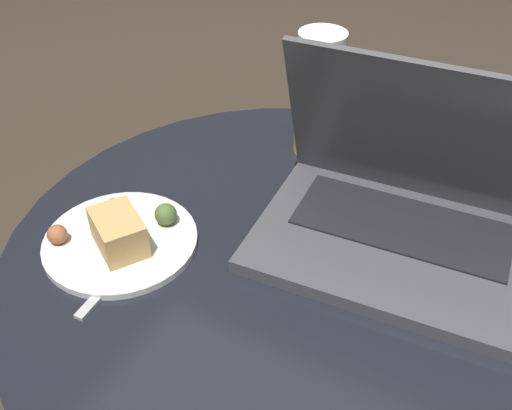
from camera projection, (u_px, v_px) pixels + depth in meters
The scene contains 5 objects.
table at pixel (288, 328), 0.85m from camera, with size 0.73×0.73×0.53m.
laptop at pixel (404, 210), 0.74m from camera, with size 0.36×0.26×0.24m.
beer_glass at pixel (319, 95), 0.88m from camera, with size 0.07×0.07×0.19m.
snack_plate at pixel (120, 236), 0.76m from camera, with size 0.20×0.20×0.06m.
fork at pixel (132, 259), 0.74m from camera, with size 0.03×0.18×0.00m.
Camera 1 is at (0.23, -0.51, 1.05)m, focal length 42.00 mm.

